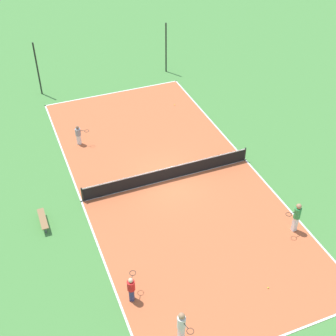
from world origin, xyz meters
TOP-DOWN VIEW (x-y plane):
  - ground_plane at (0.00, 0.00)m, footprint 80.00×80.00m
  - court_surface at (0.00, 0.00)m, footprint 10.68×23.10m
  - tennis_net at (0.00, 0.00)m, footprint 10.48×0.10m
  - bench at (-7.59, -1.04)m, footprint 0.36×1.65m
  - player_far_green at (4.60, -6.38)m, footprint 0.96×0.44m
  - player_coach_red at (-4.70, -7.37)m, footprint 0.71×0.98m
  - player_far_white at (-3.44, -10.09)m, footprint 0.52×0.98m
  - player_baseline_gray at (-4.06, 5.64)m, footprint 0.98×0.72m
  - tennis_ball_far_baseline at (1.37, -9.14)m, footprint 0.07×0.07m
  - tennis_ball_left_sideline at (3.72, 7.97)m, footprint 0.07×0.07m
  - fence_post_back_left at (-5.20, 13.45)m, footprint 0.12×0.12m
  - fence_post_back_right at (5.20, 13.45)m, footprint 0.12×0.12m

SIDE VIEW (x-z plane):
  - ground_plane at x=0.00m, z-range 0.00..0.00m
  - court_surface at x=0.00m, z-range 0.00..0.02m
  - tennis_ball_far_baseline at x=1.37m, z-range 0.02..0.09m
  - tennis_ball_left_sideline at x=3.72m, z-range 0.02..0.09m
  - bench at x=-7.59m, z-range 0.16..0.61m
  - tennis_net at x=0.00m, z-range 0.03..0.99m
  - player_baseline_gray at x=-4.06m, z-range 0.11..1.50m
  - player_coach_red at x=-4.70m, z-range 0.12..1.57m
  - player_far_white at x=-3.44m, z-range 0.17..2.00m
  - player_far_green at x=4.60m, z-range 0.17..2.02m
  - fence_post_back_left at x=-5.20m, z-range 0.00..4.19m
  - fence_post_back_right at x=5.20m, z-range 0.00..4.19m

